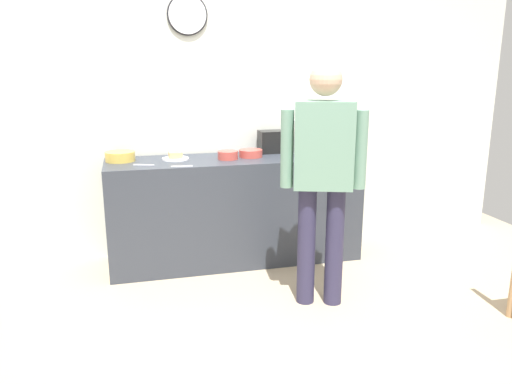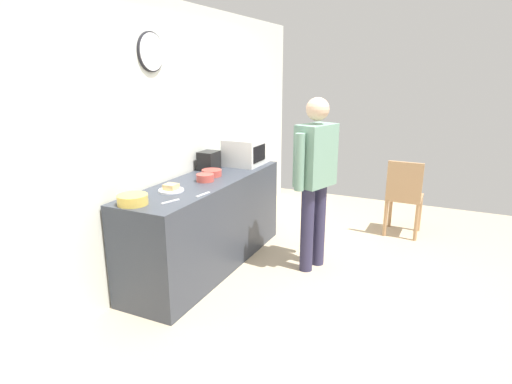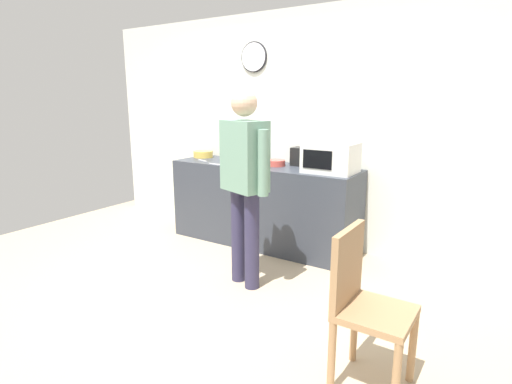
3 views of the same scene
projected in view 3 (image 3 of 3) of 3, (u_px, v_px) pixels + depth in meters
The scene contains 13 objects.
ground_plane at pixel (205, 285), 3.65m from camera, with size 6.00×6.00×0.00m, color tan.
back_wall at pixel (290, 129), 4.67m from camera, with size 5.40×0.13×2.60m.
kitchen_counter at pixel (263, 205), 4.62m from camera, with size 2.17×0.62×0.92m, color #333842.
microwave at pixel (331, 158), 4.02m from camera, with size 0.50×0.39×0.30m.
sandwich_plate at pixel (230, 159), 4.82m from camera, with size 0.23×0.23×0.07m.
salad_bowl at pixel (276, 163), 4.45m from camera, with size 0.20×0.20×0.06m, color #C64C42.
cereal_bowl at pixel (257, 162), 4.51m from camera, with size 0.17×0.17×0.07m, color #C64C42.
mixing_bowl at pixel (203, 154), 5.09m from camera, with size 0.24×0.24×0.08m, color gold.
toaster at pixel (302, 157), 4.45m from camera, with size 0.22×0.18×0.20m, color black.
fork_utensil at pixel (215, 164), 4.55m from camera, with size 0.17×0.02×0.01m, color silver.
spoon_utensil at pixel (203, 160), 4.81m from camera, with size 0.17×0.02×0.01m, color silver.
person_standing at pixel (245, 175), 3.47m from camera, with size 0.56×0.36×1.72m.
wooden_chair at pixel (363, 301), 2.30m from camera, with size 0.41×0.41×0.94m.
Camera 3 is at (2.21, -2.58, 1.65)m, focal length 28.39 mm.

